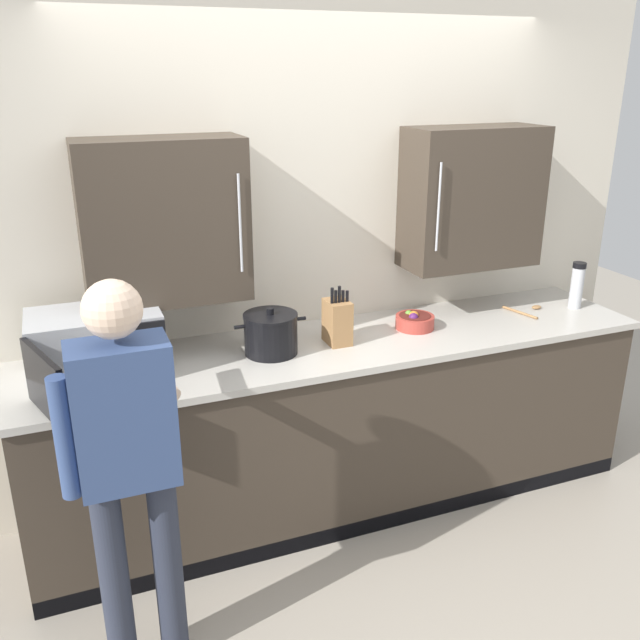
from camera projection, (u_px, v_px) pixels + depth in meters
name	position (u px, v px, depth m)	size (l,w,h in m)	color
ground_plane	(408.00, 590.00, 3.13)	(9.51, 9.51, 0.00)	#9E9384
back_wall_tiled	(319.00, 237.00, 3.60)	(3.86, 0.44, 2.70)	beige
counter_unit	(343.00, 423.00, 3.63)	(3.22, 0.70, 0.94)	#3D3328
microwave_oven	(89.00, 345.00, 3.02)	(0.58, 0.74, 0.29)	#B7BABF
knife_block	(337.00, 321.00, 3.40)	(0.11, 0.15, 0.30)	#A37547
wooden_spoon	(528.00, 310.00, 3.88)	(0.22, 0.23, 0.02)	#A37547
stock_pot	(271.00, 334.00, 3.28)	(0.36, 0.26, 0.23)	black
thermos_flask	(577.00, 285.00, 3.90)	(0.08, 0.08, 0.27)	#B7BABF
fruit_bowl	(415.00, 321.00, 3.62)	(0.21, 0.21, 0.09)	#AD3D33
person_figure	(127.00, 453.00, 2.42)	(0.44, 0.58, 1.61)	#282D3D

